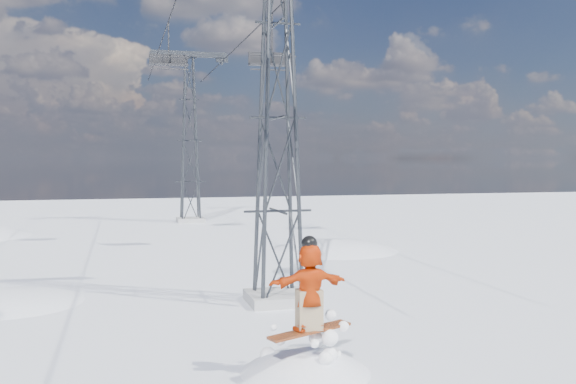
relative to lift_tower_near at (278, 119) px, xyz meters
name	(u,v)px	position (x,y,z in m)	size (l,w,h in m)	color
lift_tower_near	(278,119)	(0.00, 0.00, 0.00)	(5.20, 1.80, 11.43)	#999999
lift_tower_far	(190,141)	(0.00, 25.00, 0.00)	(5.20, 1.80, 11.43)	#999999
haul_cables	(219,17)	(0.00, 11.50, 5.38)	(4.46, 51.00, 0.06)	black
lift_chair_mid	(272,60)	(2.20, 10.19, 3.30)	(2.10, 0.60, 2.61)	black
lift_chair_far	(169,61)	(-2.20, 13.21, 3.54)	(1.85, 0.53, 2.30)	black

